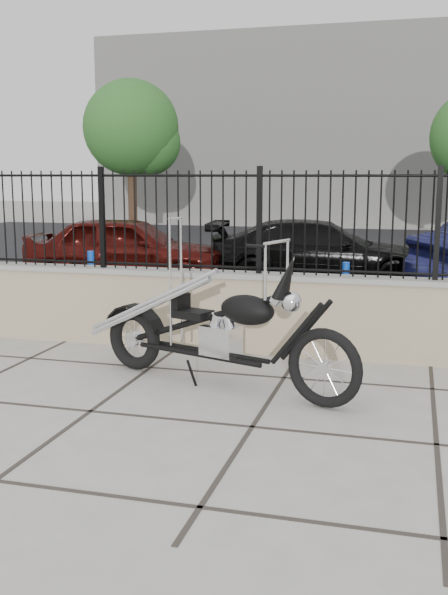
% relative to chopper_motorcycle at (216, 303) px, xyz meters
% --- Properties ---
extents(ground_plane, '(90.00, 90.00, 0.00)m').
position_rel_chopper_motorcycle_xyz_m(ground_plane, '(-0.89, -1.05, -0.86)').
color(ground_plane, '#99968E').
rests_on(ground_plane, ground).
extents(parking_lot, '(30.00, 30.00, 0.00)m').
position_rel_chopper_motorcycle_xyz_m(parking_lot, '(-0.89, 11.45, -0.86)').
color(parking_lot, black).
rests_on(parking_lot, ground).
extents(retaining_wall, '(14.00, 0.36, 0.96)m').
position_rel_chopper_motorcycle_xyz_m(retaining_wall, '(-0.89, 1.45, -0.38)').
color(retaining_wall, gray).
rests_on(retaining_wall, ground_plane).
extents(iron_fence, '(14.00, 0.08, 1.20)m').
position_rel_chopper_motorcycle_xyz_m(iron_fence, '(-0.89, 1.45, 0.70)').
color(iron_fence, black).
rests_on(iron_fence, retaining_wall).
extents(background_building, '(22.00, 6.00, 8.00)m').
position_rel_chopper_motorcycle_xyz_m(background_building, '(-0.89, 25.45, 3.14)').
color(background_building, beige).
rests_on(background_building, ground_plane).
extents(chopper_motorcycle, '(2.87, 1.41, 1.72)m').
position_rel_chopper_motorcycle_xyz_m(chopper_motorcycle, '(0.00, 0.00, 0.00)').
color(chopper_motorcycle, black).
rests_on(chopper_motorcycle, ground_plane).
extents(car_red, '(4.11, 2.07, 1.35)m').
position_rel_chopper_motorcycle_xyz_m(car_red, '(-3.50, 5.98, -0.19)').
color(car_red, '#3D0B08').
rests_on(car_red, parking_lot).
extents(car_black, '(4.48, 2.26, 1.25)m').
position_rel_chopper_motorcycle_xyz_m(car_black, '(0.13, 6.89, -0.23)').
color(car_black, black).
rests_on(car_black, parking_lot).
extents(bollard_a, '(0.15, 0.15, 0.95)m').
position_rel_chopper_motorcycle_xyz_m(bollard_a, '(-2.91, 3.20, -0.38)').
color(bollard_a, '#0B35AF').
rests_on(bollard_a, ground_plane).
extents(bollard_b, '(0.12, 0.12, 0.88)m').
position_rel_chopper_motorcycle_xyz_m(bollard_b, '(0.95, 3.47, -0.42)').
color(bollard_b, blue).
rests_on(bollard_b, ground_plane).
extents(tree_left, '(3.24, 3.24, 5.46)m').
position_rel_chopper_motorcycle_xyz_m(tree_left, '(-7.55, 16.00, 2.97)').
color(tree_left, '#382619').
rests_on(tree_left, ground_plane).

